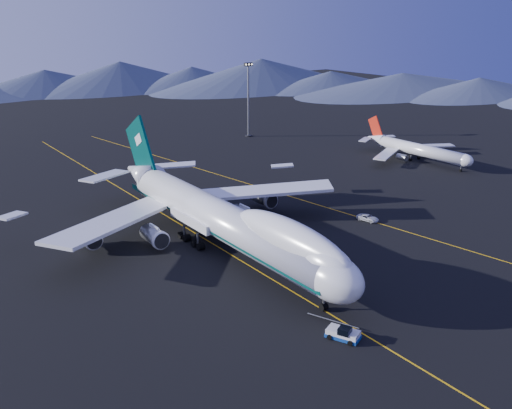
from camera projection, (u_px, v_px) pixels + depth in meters
ground at (222, 250)px, 100.11m from camera, size 500.00×500.00×0.00m
taxiway_line_main at (222, 250)px, 100.10m from camera, size 0.25×220.00×0.01m
taxiway_line_side at (314, 204)px, 124.30m from camera, size 28.08×198.09×0.01m
boeing_747 at (222, 218)px, 98.29m from camera, size 59.62×72.43×19.37m
pushback_tug at (343, 334)px, 72.47m from camera, size 3.72×4.77×1.86m
second_jet at (416, 149)px, 160.40m from camera, size 32.89×37.15×10.57m
service_van at (368, 218)px, 113.90m from camera, size 3.14×4.85×1.24m
floodlight_mast at (248, 100)px, 189.34m from camera, size 3.01×2.26×24.39m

